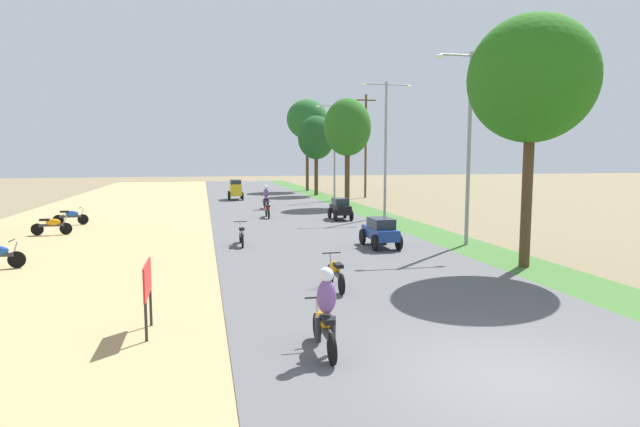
% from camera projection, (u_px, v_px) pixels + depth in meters
% --- Properties ---
extents(ground_plane, '(180.00, 180.00, 0.00)m').
position_uv_depth(ground_plane, '(511.00, 384.00, 8.70)').
color(ground_plane, '#7A6B4C').
extents(road_strip, '(9.00, 140.00, 0.08)m').
position_uv_depth(road_strip, '(512.00, 381.00, 8.69)').
color(road_strip, '#565659').
rests_on(road_strip, ground).
extents(parked_motorbike_second, '(1.80, 0.54, 0.94)m').
position_uv_depth(parked_motorbike_second, '(52.00, 224.00, 24.61)').
color(parked_motorbike_second, black).
rests_on(parked_motorbike_second, dirt_shoulder).
extents(parked_motorbike_third, '(1.80, 0.54, 0.94)m').
position_uv_depth(parked_motorbike_third, '(71.00, 216.00, 28.18)').
color(parked_motorbike_third, black).
rests_on(parked_motorbike_third, dirt_shoulder).
extents(street_signboard, '(0.06, 1.30, 1.50)m').
position_uv_depth(street_signboard, '(147.00, 284.00, 10.89)').
color(street_signboard, '#262628').
rests_on(street_signboard, dirt_shoulder).
extents(median_tree_nearest, '(4.09, 4.09, 8.23)m').
position_uv_depth(median_tree_nearest, '(532.00, 80.00, 16.96)').
color(median_tree_nearest, '#4C351E').
rests_on(median_tree_nearest, median_strip).
extents(median_tree_second, '(3.42, 3.42, 7.83)m').
position_uv_depth(median_tree_second, '(347.00, 128.00, 37.98)').
color(median_tree_second, '#4C351E').
rests_on(median_tree_second, median_strip).
extents(median_tree_third, '(3.44, 3.44, 7.40)m').
position_uv_depth(median_tree_third, '(316.00, 138.00, 48.92)').
color(median_tree_third, '#4C351E').
rests_on(median_tree_third, median_strip).
extents(median_tree_fourth, '(4.31, 4.31, 9.57)m').
position_uv_depth(median_tree_fourth, '(307.00, 120.00, 55.15)').
color(median_tree_fourth, '#4C351E').
rests_on(median_tree_fourth, median_strip).
extents(streetlamp_near, '(3.16, 0.20, 7.86)m').
position_uv_depth(streetlamp_near, '(469.00, 135.00, 21.50)').
color(streetlamp_near, gray).
rests_on(streetlamp_near, median_strip).
extents(streetlamp_mid, '(3.16, 0.20, 8.03)m').
position_uv_depth(streetlamp_mid, '(386.00, 140.00, 31.28)').
color(streetlamp_mid, gray).
rests_on(streetlamp_mid, median_strip).
extents(streetlamp_far, '(3.16, 0.20, 7.91)m').
position_uv_depth(streetlamp_far, '(335.00, 145.00, 43.34)').
color(streetlamp_far, gray).
rests_on(streetlamp_far, median_strip).
extents(utility_pole_near, '(1.80, 0.20, 9.14)m').
position_uv_depth(utility_pole_near, '(366.00, 144.00, 46.72)').
color(utility_pole_near, brown).
rests_on(utility_pole_near, ground).
extents(car_sedan_blue, '(1.10, 2.26, 1.19)m').
position_uv_depth(car_sedan_blue, '(380.00, 231.00, 21.16)').
color(car_sedan_blue, navy).
rests_on(car_sedan_blue, road_strip).
extents(car_hatchback_black, '(1.04, 2.00, 1.23)m').
position_uv_depth(car_hatchback_black, '(340.00, 208.00, 30.41)').
color(car_hatchback_black, black).
rests_on(car_hatchback_black, road_strip).
extents(car_van_yellow, '(1.19, 2.41, 1.67)m').
position_uv_depth(car_van_yellow, '(235.00, 188.00, 44.15)').
color(car_van_yellow, gold).
rests_on(car_van_yellow, road_strip).
extents(motorbike_foreground_rider, '(0.54, 1.80, 1.66)m').
position_uv_depth(motorbike_foreground_rider, '(325.00, 313.00, 9.75)').
color(motorbike_foreground_rider, black).
rests_on(motorbike_foreground_rider, road_strip).
extents(motorbike_ahead_second, '(0.54, 1.80, 0.94)m').
position_uv_depth(motorbike_ahead_second, '(335.00, 271.00, 14.57)').
color(motorbike_ahead_second, black).
rests_on(motorbike_ahead_second, road_strip).
extents(motorbike_ahead_third, '(0.54, 1.80, 0.94)m').
position_uv_depth(motorbike_ahead_third, '(241.00, 233.00, 21.67)').
color(motorbike_ahead_third, black).
rests_on(motorbike_ahead_third, road_strip).
extents(motorbike_ahead_fourth, '(0.54, 1.80, 0.94)m').
position_uv_depth(motorbike_ahead_fourth, '(267.00, 209.00, 31.32)').
color(motorbike_ahead_fourth, black).
rests_on(motorbike_ahead_fourth, road_strip).
extents(motorbike_ahead_fifth, '(0.54, 1.80, 1.66)m').
position_uv_depth(motorbike_ahead_fifth, '(266.00, 198.00, 36.33)').
color(motorbike_ahead_fifth, black).
rests_on(motorbike_ahead_fifth, road_strip).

